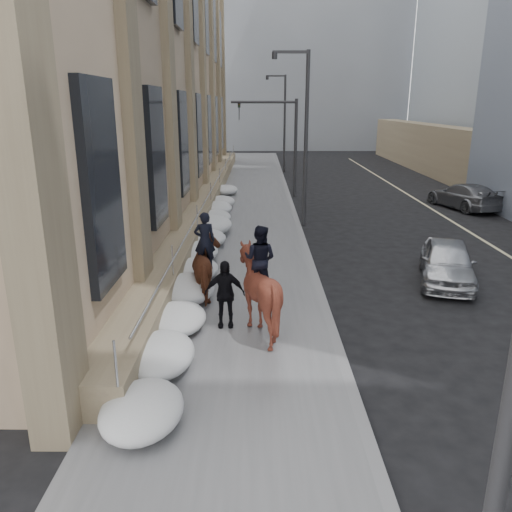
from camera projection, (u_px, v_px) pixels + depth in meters
The scene contains 16 objects.
ground at pixel (227, 373), 11.01m from camera, with size 140.00×140.00×0.00m, color black.
sidewalk at pixel (242, 247), 20.56m from camera, with size 5.00×80.00×0.12m, color #5A5A5C.
curb at pixel (305, 247), 20.54m from camera, with size 0.24×80.00×0.12m, color slate.
lane_line at pixel (496, 248), 20.52m from camera, with size 0.15×70.00×0.01m, color #BFB78C.
limestone_building at pixel (151, 43), 27.52m from camera, with size 6.10×44.00×18.00m.
bg_building_mid at pixel (284, 36), 64.26m from camera, with size 30.00×12.00×28.00m, color slate.
bg_building_far at pixel (215, 75), 76.96m from camera, with size 24.00×12.00×20.00m, color gray.
streetlight_mid at pixel (303, 129), 23.04m from camera, with size 1.71×0.24×8.00m.
streetlight_far at pixel (283, 117), 42.17m from camera, with size 1.71×0.24×8.00m.
traffic_signal at pixel (281, 132), 30.86m from camera, with size 4.10×0.22×6.00m.
snow_bank at pixel (202, 250), 18.63m from camera, with size 1.70×18.10×0.76m.
mounted_horse_left at pixel (209, 265), 14.82m from camera, with size 1.37×2.27×2.56m.
mounted_horse_right at pixel (258, 288), 12.46m from camera, with size 2.35×2.48×2.74m.
pedestrian at pixel (225, 294), 12.86m from camera, with size 1.05×0.44×1.79m, color black.
car_silver at pixel (447, 262), 16.47m from camera, with size 1.66×4.12×1.40m, color #B7B9BF.
car_grey at pixel (464, 196), 28.11m from camera, with size 2.01×4.95×1.44m, color slate.
Camera 1 is at (0.70, -9.76, 5.71)m, focal length 35.00 mm.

